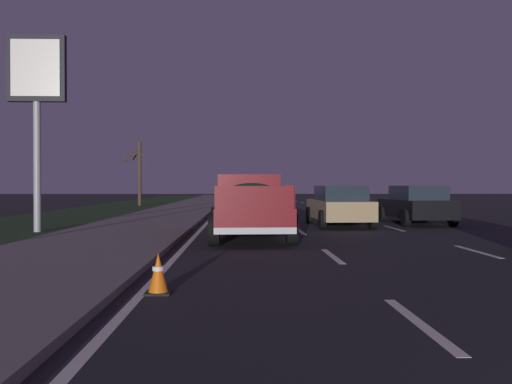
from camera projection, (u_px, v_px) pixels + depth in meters
The scene contains 11 objects.
ground at pixel (310, 214), 28.80m from camera, with size 144.00×144.00×0.00m, color black.
sidewalk_shoulder at pixel (172, 213), 28.59m from camera, with size 108.00×4.00×0.12m, color slate.
grass_verge at pixel (79, 214), 28.46m from camera, with size 108.00×6.00×0.01m, color #1E3819.
lane_markings at pixel (252, 212), 31.61m from camera, with size 108.00×7.04×0.01m.
pickup_truck at pixel (249, 205), 15.50m from camera, with size 5.49×2.41×1.87m.
sedan_silver at pixel (244, 201), 26.37m from camera, with size 4.45×2.10×1.54m.
sedan_black at pixel (416, 204), 21.34m from camera, with size 4.45×2.11×1.54m.
sedan_tan at pixel (339, 205), 20.23m from camera, with size 4.45×2.10×1.54m.
gas_price_sign at pixel (37, 85), 17.60m from camera, with size 0.27×1.90×6.52m.
bare_tree_far at pixel (139, 171), 41.29m from camera, with size 1.99×2.19×4.95m.
traffic_cone_near at pixel (158, 274), 7.54m from camera, with size 0.36×0.36×0.58m.
Camera 1 is at (-1.69, 3.73, 1.53)m, focal length 37.34 mm.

